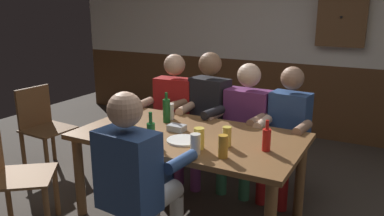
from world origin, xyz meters
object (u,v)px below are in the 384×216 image
object	(u,v)px
bottle_3	(151,132)
person_1	(205,111)
pint_glass_0	(223,146)
person_0	(172,109)
pint_glass_5	(170,111)
pint_glass_2	(195,144)
wall_dart_cabinet	(342,17)
table_candle	(125,118)
pint_glass_1	(227,137)
person_4	(136,173)
condiment_caddy	(177,128)
pint_glass_3	(131,127)
person_2	(245,120)
chair_empty_near_left	(43,126)
dining_table	(189,145)
bottle_1	(166,110)
chair_empty_near_right	(12,174)
person_3	(286,128)
plate_0	(183,140)
bottle_2	(121,116)
pint_glass_4	(199,138)

from	to	relation	value
bottle_3	person_1	bearing A→B (deg)	93.41
pint_glass_0	person_0	bearing A→B (deg)	134.96
pint_glass_5	person_1	bearing A→B (deg)	72.62
pint_glass_2	wall_dart_cabinet	bearing A→B (deg)	79.69
table_candle	pint_glass_1	world-z (taller)	pint_glass_1
pint_glass_1	bottle_3	bearing A→B (deg)	-159.22
person_4	wall_dart_cabinet	world-z (taller)	wall_dart_cabinet
condiment_caddy	pint_glass_2	world-z (taller)	pint_glass_2
pint_glass_3	wall_dart_cabinet	world-z (taller)	wall_dart_cabinet
person_4	pint_glass_2	size ratio (longest dim) A/B	8.43
person_0	person_2	world-z (taller)	person_0
chair_empty_near_left	dining_table	bearing A→B (deg)	90.00
dining_table	bottle_1	bearing A→B (deg)	150.20
person_0	chair_empty_near_right	size ratio (longest dim) A/B	1.40
condiment_caddy	bottle_3	xyz separation A→B (m)	(-0.03, -0.33, 0.06)
person_4	table_candle	distance (m)	0.98
dining_table	person_3	distance (m)	0.93
person_3	chair_empty_near_right	size ratio (longest dim) A/B	1.36
pint_glass_2	person_0	bearing A→B (deg)	128.23
wall_dart_cabinet	pint_glass_5	bearing A→B (deg)	-117.13
plate_0	bottle_2	size ratio (longest dim) A/B	1.08
table_candle	bottle_3	world-z (taller)	bottle_3
pint_glass_1	pint_glass_5	size ratio (longest dim) A/B	1.05
person_1	plate_0	xyz separation A→B (m)	(0.26, -0.89, 0.03)
chair_empty_near_left	person_4	bearing A→B (deg)	69.25
pint_glass_5	pint_glass_2	bearing A→B (deg)	-46.83
chair_empty_near_left	pint_glass_1	size ratio (longest dim) A/B	5.95
chair_empty_near_left	pint_glass_2	world-z (taller)	chair_empty_near_left
condiment_caddy	plate_0	distance (m)	0.26
bottle_1	bottle_2	bearing A→B (deg)	-133.13
pint_glass_3	chair_empty_near_right	bearing A→B (deg)	-137.98
chair_empty_near_right	plate_0	world-z (taller)	chair_empty_near_right
pint_glass_0	person_4	bearing A→B (deg)	-137.00
person_1	person_4	distance (m)	1.46
person_1	wall_dart_cabinet	size ratio (longest dim) A/B	1.82
person_2	pint_glass_5	distance (m)	0.72
pint_glass_3	pint_glass_2	bearing A→B (deg)	-11.43
pint_glass_3	person_2	bearing A→B (deg)	57.69
chair_empty_near_left	pint_glass_2	size ratio (longest dim) A/B	6.05
person_3	pint_glass_0	distance (m)	1.06
pint_glass_2	pint_glass_5	world-z (taller)	pint_glass_2
person_3	bottle_1	bearing A→B (deg)	36.51
pint_glass_2	pint_glass_5	xyz separation A→B (m)	(-0.59, 0.63, -0.00)
pint_glass_0	table_candle	bearing A→B (deg)	162.85
chair_empty_near_left	pint_glass_4	bearing A→B (deg)	83.64
pint_glass_5	wall_dart_cabinet	bearing A→B (deg)	62.87
pint_glass_5	person_0	bearing A→B (deg)	119.55
person_0	pint_glass_5	distance (m)	0.51
person_3	table_candle	world-z (taller)	person_3
condiment_caddy	plate_0	bearing A→B (deg)	-48.43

